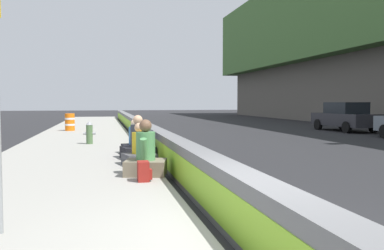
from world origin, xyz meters
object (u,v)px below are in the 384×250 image
(seated_person_middle, at_px, (139,152))
(parked_car_fourth, at_px, (345,117))
(seated_person_foreground, at_px, (146,158))
(construction_barrel, at_px, (70,122))
(fire_hydrant, at_px, (89,132))
(backpack, at_px, (144,171))
(seated_person_far, at_px, (135,143))
(seated_person_rear, at_px, (138,145))

(seated_person_middle, xyz_separation_m, parked_car_fourth, (11.07, -13.06, 0.39))
(seated_person_foreground, height_order, seated_person_middle, seated_person_foreground)
(construction_barrel, xyz_separation_m, parked_car_fourth, (-1.92, -15.74, 0.24))
(fire_hydrant, height_order, seated_person_middle, seated_person_middle)
(fire_hydrant, height_order, construction_barrel, construction_barrel)
(construction_barrel, relative_size, parked_car_fourth, 0.21)
(seated_person_foreground, relative_size, seated_person_middle, 1.14)
(backpack, bearing_deg, seated_person_far, -2.09)
(backpack, bearing_deg, seated_person_middle, -2.65)
(seated_person_rear, relative_size, parked_car_fourth, 0.27)
(backpack, bearing_deg, seated_person_foreground, -9.06)
(seated_person_middle, relative_size, backpack, 2.66)
(seated_person_foreground, xyz_separation_m, seated_person_far, (3.75, -0.05, -0.05))
(backpack, relative_size, construction_barrel, 0.42)
(seated_person_far, bearing_deg, fire_hydrant, 24.49)
(fire_hydrant, xyz_separation_m, seated_person_foreground, (-6.95, -1.41, -0.07))
(seated_person_far, height_order, construction_barrel, seated_person_far)
(seated_person_far, bearing_deg, seated_person_middle, 178.43)
(seated_person_far, distance_m, construction_barrel, 11.04)
(seated_person_far, relative_size, parked_car_fourth, 0.23)
(parked_car_fourth, bearing_deg, seated_person_rear, 127.23)
(seated_person_foreground, height_order, seated_person_far, seated_person_foreground)
(seated_person_foreground, height_order, backpack, seated_person_foreground)
(backpack, xyz_separation_m, construction_barrel, (15.13, 2.58, 0.28))
(seated_person_foreground, xyz_separation_m, backpack, (-0.69, 0.11, -0.18))
(fire_hydrant, distance_m, construction_barrel, 7.59)
(seated_person_foreground, bearing_deg, seated_person_far, -0.79)
(fire_hydrant, bearing_deg, parked_car_fourth, -68.95)
(seated_person_foreground, relative_size, backpack, 3.03)
(seated_person_rear, bearing_deg, seated_person_foreground, 178.75)
(fire_hydrant, distance_m, seated_person_rear, 4.55)
(backpack, relative_size, parked_car_fourth, 0.09)
(seated_person_middle, xyz_separation_m, seated_person_far, (2.30, -0.06, -0.00))
(backpack, distance_m, construction_barrel, 15.35)
(seated_person_foreground, relative_size, seated_person_rear, 0.99)
(seated_person_rear, distance_m, seated_person_far, 1.11)
(seated_person_foreground, xyz_separation_m, construction_barrel, (14.44, 2.69, 0.10))
(seated_person_far, bearing_deg, parked_car_fourth, -56.00)
(seated_person_foreground, height_order, seated_person_rear, seated_person_rear)
(seated_person_foreground, bearing_deg, fire_hydrant, 11.45)
(construction_barrel, height_order, parked_car_fourth, parked_car_fourth)
(seated_person_middle, height_order, backpack, seated_person_middle)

